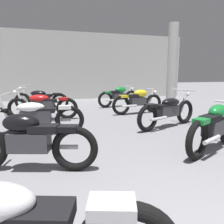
{
  "coord_description": "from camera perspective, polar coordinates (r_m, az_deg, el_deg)",
  "views": [
    {
      "loc": [
        -1.37,
        -0.43,
        1.4
      ],
      "look_at": [
        0.0,
        4.16,
        0.55
      ],
      "focal_mm": 34.86,
      "sensor_mm": 36.0,
      "label": 1
    }
  ],
  "objects": [
    {
      "name": "motorcycle_left_row_1",
      "position": [
        3.35,
        -21.02,
        -6.93
      ],
      "size": [
        1.92,
        0.72,
        0.88
      ],
      "color": "black",
      "rests_on": "ground"
    },
    {
      "name": "support_pillar",
      "position": [
        8.54,
        15.47,
        11.04
      ],
      "size": [
        0.36,
        0.36,
        3.2
      ],
      "primitive_type": "cylinder",
      "color": "#B2B2AD",
      "rests_on": "ground"
    },
    {
      "name": "motorcycle_right_row_2",
      "position": [
        5.88,
        14.53,
        0.45
      ],
      "size": [
        2.07,
        0.96,
        0.97
      ],
      "color": "black",
      "rests_on": "ground"
    },
    {
      "name": "motorcycle_left_row_2",
      "position": [
        5.22,
        -19.47,
        -0.99
      ],
      "size": [
        2.17,
        0.68,
        0.97
      ],
      "color": "black",
      "rests_on": "ground"
    },
    {
      "name": "motorcycle_left_row_3",
      "position": [
        7.05,
        -17.83,
        1.84
      ],
      "size": [
        2.13,
        0.82,
        0.97
      ],
      "color": "black",
      "rests_on": "ground"
    },
    {
      "name": "back_wall",
      "position": [
        12.31,
        -10.45,
        11.75
      ],
      "size": [
        13.2,
        0.24,
        3.6
      ],
      "primitive_type": "cube",
      "color": "#B2B2AD",
      "rests_on": "ground"
    },
    {
      "name": "motorcycle_right_row_3",
      "position": [
        7.7,
        6.84,
        2.96
      ],
      "size": [
        1.97,
        0.55,
        0.88
      ],
      "color": "black",
      "rests_on": "ground"
    },
    {
      "name": "motorcycle_right_row_4",
      "position": [
        9.31,
        1.79,
        4.24
      ],
      "size": [
        1.94,
        0.68,
        0.88
      ],
      "color": "black",
      "rests_on": "ground"
    },
    {
      "name": "motorcycle_right_row_1",
      "position": [
        4.39,
        25.4,
        -3.32
      ],
      "size": [
        1.82,
        0.96,
        0.88
      ],
      "color": "black",
      "rests_on": "ground"
    },
    {
      "name": "motorcycle_left_row_4",
      "position": [
        8.79,
        -18.2,
        3.36
      ],
      "size": [
        2.04,
        1.04,
        0.97
      ],
      "color": "black",
      "rests_on": "ground"
    }
  ]
}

